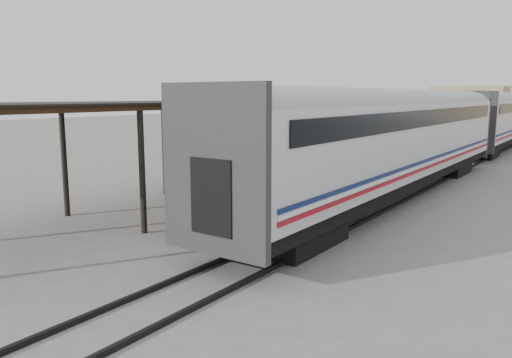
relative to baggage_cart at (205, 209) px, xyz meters
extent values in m
plane|color=slate|center=(0.18, 0.39, -0.65)|extent=(160.00, 160.00, 0.00)
cube|color=silver|center=(3.38, 8.39, 1.95)|extent=(3.00, 24.00, 2.90)
cube|color=#28282B|center=(3.38, -3.51, 1.95)|extent=(3.04, 0.22, 3.50)
cube|color=black|center=(1.86, 8.39, 2.85)|extent=(0.04, 22.08, 0.65)
cube|color=black|center=(3.38, 8.39, 0.25)|extent=(2.55, 23.04, 0.50)
cube|color=silver|center=(3.38, 34.39, 1.95)|extent=(3.00, 24.00, 2.90)
cube|color=#28282B|center=(3.38, 22.49, 1.95)|extent=(3.04, 0.22, 3.50)
cube|color=black|center=(1.86, 34.39, 2.85)|extent=(0.04, 22.08, 0.65)
cube|color=black|center=(3.38, 34.39, 0.25)|extent=(2.55, 23.04, 0.50)
cube|color=black|center=(2.13, -0.11, 1.50)|extent=(0.50, 1.70, 2.00)
imported|color=silver|center=(2.13, -0.11, 1.36)|extent=(0.72, 0.89, 1.72)
cube|color=#90633E|center=(1.73, -0.26, 0.75)|extent=(0.57, 0.25, 0.42)
cube|color=#422B19|center=(-3.22, 24.39, 3.35)|extent=(4.60, 64.00, 0.18)
cube|color=black|center=(-3.22, 24.39, 3.47)|extent=(4.90, 64.30, 0.06)
cylinder|color=black|center=(-5.27, 24.39, 1.35)|extent=(0.20, 0.20, 4.00)
cylinder|color=black|center=(-5.27, 55.39, 1.35)|extent=(0.20, 0.20, 4.00)
cylinder|color=black|center=(-1.17, 24.39, 1.35)|extent=(0.20, 0.20, 4.00)
cylinder|color=black|center=(-1.17, 55.39, 1.35)|extent=(0.20, 0.20, 4.00)
cube|color=black|center=(2.66, 34.39, -0.59)|extent=(0.10, 150.00, 0.12)
cube|color=black|center=(4.10, 34.39, -0.59)|extent=(0.10, 150.00, 0.12)
cube|color=tan|center=(-9.82, 82.39, 2.35)|extent=(12.00, 8.00, 6.00)
cube|color=brown|center=(0.00, 0.00, 0.15)|extent=(1.98, 2.68, 0.12)
cube|color=black|center=(0.00, 0.00, -0.20)|extent=(1.86, 2.55, 0.06)
cylinder|color=black|center=(-0.15, -1.06, -0.45)|extent=(0.21, 0.40, 0.40)
cylinder|color=black|center=(0.79, -0.73, -0.45)|extent=(0.21, 0.40, 0.40)
cylinder|color=black|center=(-0.79, 0.73, -0.45)|extent=(0.21, 0.40, 0.40)
cylinder|color=black|center=(0.15, 1.06, -0.45)|extent=(0.21, 0.40, 0.40)
cube|color=#38393B|center=(-0.40, 0.46, 0.31)|extent=(0.69, 0.58, 0.20)
cube|color=#90633E|center=(0.05, 0.71, 0.30)|extent=(0.54, 0.41, 0.18)
cube|color=black|center=(-0.29, -0.02, 0.33)|extent=(0.68, 0.60, 0.23)
cube|color=#42482B|center=(0.21, 0.18, 0.29)|extent=(0.53, 0.45, 0.16)
cube|color=brown|center=(-0.33, 0.45, 0.53)|extent=(0.57, 0.45, 0.19)
cube|color=#90633E|center=(-0.24, -0.04, 0.55)|extent=(0.58, 0.53, 0.19)
cube|color=#38393B|center=(-0.32, 0.43, 0.72)|extent=(0.58, 0.53, 0.17)
cube|color=black|center=(0.20, 0.23, 0.47)|extent=(0.43, 0.31, 0.15)
cube|color=maroon|center=(-1.53, 20.62, -0.15)|extent=(1.09, 1.51, 0.82)
cube|color=maroon|center=(-1.45, 20.97, 0.40)|extent=(0.87, 0.70, 0.32)
cylinder|color=black|center=(-1.99, 20.21, -0.48)|extent=(0.18, 0.34, 0.33)
cylinder|color=black|center=(-1.28, 20.05, -0.48)|extent=(0.18, 0.34, 0.33)
cylinder|color=black|center=(-1.78, 21.18, -0.48)|extent=(0.18, 0.34, 0.33)
cylinder|color=black|center=(-1.07, 21.03, -0.48)|extent=(0.18, 0.34, 0.33)
imported|color=navy|center=(0.25, -0.65, 1.03)|extent=(0.57, 0.70, 1.64)
imported|color=black|center=(-2.48, 17.39, 0.29)|extent=(1.11, 0.48, 1.88)
camera|label=1|loc=(10.72, -12.25, 3.71)|focal=35.00mm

